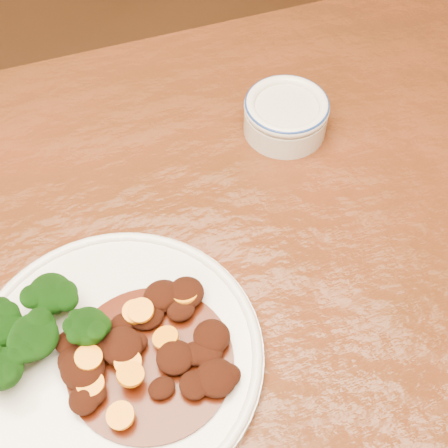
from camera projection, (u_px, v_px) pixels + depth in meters
name	position (u px, v px, depth m)	size (l,w,h in m)	color
dining_table	(121.00, 345.00, 0.75)	(1.60, 1.08, 0.75)	#55220F
dinner_plate	(115.00, 356.00, 0.65)	(0.31, 0.31, 0.02)	silver
broccoli_florets	(33.00, 329.00, 0.63)	(0.13, 0.10, 0.05)	#5B8746
mince_stew	(146.00, 347.00, 0.64)	(0.17, 0.17, 0.03)	#471207
dip_bowl	(286.00, 114.00, 0.83)	(0.11, 0.11, 0.05)	silver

